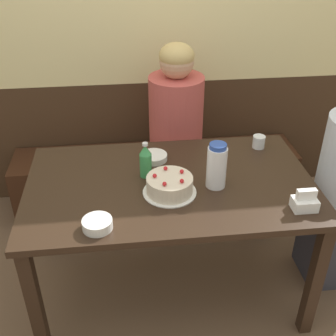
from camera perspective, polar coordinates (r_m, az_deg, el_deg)
ground_plane at (r=2.58m, az=0.27°, el=-15.62°), size 12.00×12.00×0.00m
back_wall at (r=2.86m, az=-2.33°, el=18.67°), size 4.80×0.04×2.50m
bench_seat at (r=3.08m, az=-1.58°, el=-1.45°), size 1.99×0.38×0.43m
dining_table at (r=2.15m, az=0.31°, el=-3.82°), size 1.43×0.85×0.74m
birthday_cake at (r=2.00m, az=0.22°, el=-2.35°), size 0.26×0.26×0.10m
water_pitcher at (r=2.02m, az=6.60°, el=0.28°), size 0.10×0.10×0.23m
soju_bottle at (r=2.10m, az=-3.06°, el=1.02°), size 0.06×0.06×0.19m
napkin_holder at (r=1.99m, az=18.04°, el=-4.40°), size 0.11×0.08×0.11m
bowl_soup_white at (r=1.82m, az=-9.54°, el=-7.50°), size 0.13×0.13×0.04m
bowl_rice_small at (r=2.27m, az=-1.94°, el=1.50°), size 0.15×0.15×0.03m
glass_water_tall at (r=2.44m, az=12.19°, el=3.49°), size 0.07×0.07×0.07m
person_pale_blue_shirt at (r=2.76m, az=1.06°, el=3.91°), size 0.34×0.34×1.24m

